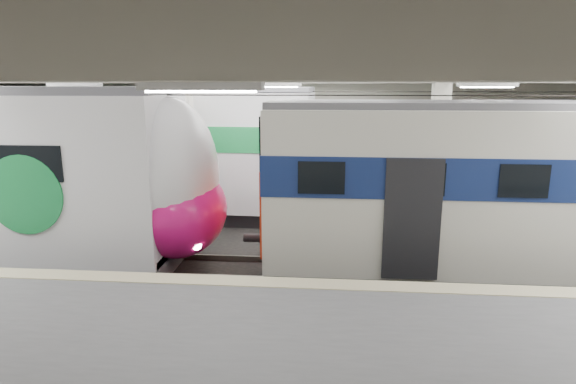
{
  "coord_description": "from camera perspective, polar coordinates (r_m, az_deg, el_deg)",
  "views": [
    {
      "loc": [
        1.64,
        -12.16,
        4.98
      ],
      "look_at": [
        0.51,
        1.0,
        2.0
      ],
      "focal_mm": 30.0,
      "sensor_mm": 36.0,
      "label": 1
    }
  ],
  "objects": [
    {
      "name": "older_rer",
      "position": [
        13.51,
        27.9,
        0.18
      ],
      "size": [
        13.89,
        3.07,
        4.56
      ],
      "color": "beige",
      "rests_on": "ground"
    },
    {
      "name": "station_hall",
      "position": [
        10.69,
        -3.97,
        3.34
      ],
      "size": [
        36.0,
        24.0,
        5.75
      ],
      "color": "black",
      "rests_on": "ground"
    },
    {
      "name": "far_train",
      "position": [
        19.67,
        -20.21,
        4.72
      ],
      "size": [
        15.52,
        3.76,
        4.86
      ],
      "rotation": [
        0.0,
        0.0,
        -0.04
      ],
      "color": "white",
      "rests_on": "ground"
    }
  ]
}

